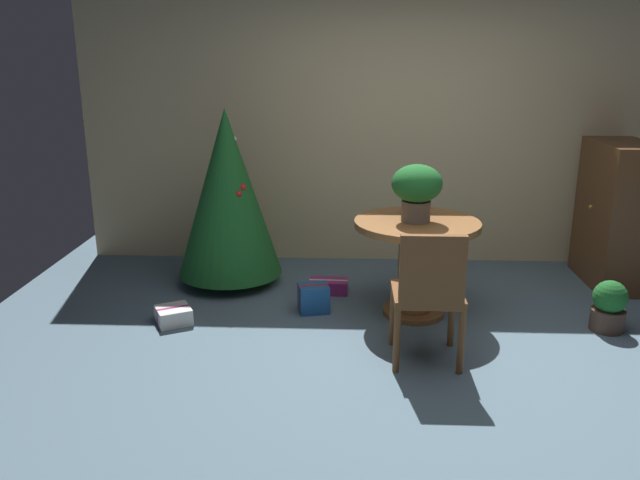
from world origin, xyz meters
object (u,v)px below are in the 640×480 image
(holiday_tree, at_px, (228,193))
(potted_plant, at_px, (609,306))
(round_dining_table, at_px, (416,253))
(wooden_chair_near, at_px, (429,290))
(gift_box_purple, at_px, (329,286))
(wooden_cabinet, at_px, (617,214))
(flower_vase, at_px, (417,188))
(gift_box_blue, at_px, (314,298))
(gift_box_cream, at_px, (174,315))

(holiday_tree, height_order, potted_plant, holiday_tree)
(round_dining_table, distance_m, wooden_chair_near, 0.82)
(round_dining_table, relative_size, gift_box_purple, 2.86)
(round_dining_table, distance_m, wooden_cabinet, 1.95)
(flower_vase, relative_size, wooden_chair_near, 0.47)
(wooden_chair_near, xyz_separation_m, holiday_tree, (-1.52, 1.45, 0.29))
(round_dining_table, relative_size, gift_box_blue, 3.56)
(holiday_tree, bearing_deg, gift_box_blue, -38.94)
(wooden_chair_near, height_order, gift_box_purple, wooden_chair_near)
(flower_vase, height_order, potted_plant, flower_vase)
(holiday_tree, distance_m, wooden_cabinet, 3.31)
(holiday_tree, xyz_separation_m, gift_box_cream, (-0.27, -0.88, -0.74))
(gift_box_blue, bearing_deg, gift_box_purple, 75.72)
(round_dining_table, xyz_separation_m, wooden_cabinet, (1.78, 0.80, 0.12))
(wooden_chair_near, bearing_deg, round_dining_table, 90.00)
(holiday_tree, bearing_deg, wooden_chair_near, -43.53)
(flower_vase, relative_size, wooden_cabinet, 0.35)
(gift_box_blue, relative_size, gift_box_cream, 0.81)
(flower_vase, bearing_deg, holiday_tree, 156.91)
(holiday_tree, bearing_deg, round_dining_table, -22.47)
(flower_vase, xyz_separation_m, wooden_chair_near, (0.02, -0.80, -0.49))
(gift_box_blue, bearing_deg, gift_box_cream, -165.22)
(flower_vase, xyz_separation_m, potted_plant, (1.39, -0.22, -0.81))
(flower_vase, bearing_deg, potted_plant, -8.99)
(wooden_cabinet, bearing_deg, gift_box_purple, -171.44)
(round_dining_table, xyz_separation_m, potted_plant, (1.37, -0.23, -0.31))
(round_dining_table, xyz_separation_m, gift_box_purple, (-0.67, 0.43, -0.44))
(gift_box_purple, height_order, wooden_cabinet, wooden_cabinet)
(gift_box_cream, height_order, potted_plant, potted_plant)
(holiday_tree, distance_m, gift_box_purple, 1.15)
(wooden_chair_near, xyz_separation_m, gift_box_blue, (-0.77, 0.84, -0.40))
(flower_vase, xyz_separation_m, gift_box_cream, (-1.78, -0.24, -0.93))
(wooden_chair_near, xyz_separation_m, gift_box_purple, (-0.67, 1.25, -0.45))
(holiday_tree, relative_size, gift_box_blue, 5.74)
(round_dining_table, bearing_deg, gift_box_blue, 178.38)
(round_dining_table, height_order, gift_box_blue, round_dining_table)
(round_dining_table, distance_m, flower_vase, 0.50)
(gift_box_purple, height_order, potted_plant, potted_plant)
(gift_box_purple, bearing_deg, flower_vase, -34.28)
(round_dining_table, relative_size, gift_box_cream, 2.88)
(round_dining_table, height_order, wooden_chair_near, wooden_chair_near)
(round_dining_table, xyz_separation_m, holiday_tree, (-1.52, 0.63, 0.31))
(round_dining_table, relative_size, wooden_cabinet, 0.76)
(round_dining_table, bearing_deg, wooden_chair_near, -90.00)
(flower_vase, distance_m, potted_plant, 1.62)
(wooden_chair_near, relative_size, gift_box_purple, 2.76)
(round_dining_table, bearing_deg, gift_box_purple, 147.12)
(potted_plant, bearing_deg, holiday_tree, 163.41)
(flower_vase, relative_size, potted_plant, 1.13)
(gift_box_blue, bearing_deg, wooden_cabinet, 16.96)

